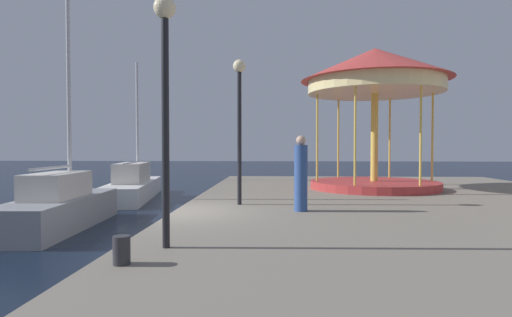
{
  "coord_description": "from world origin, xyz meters",
  "views": [
    {
      "loc": [
        2.62,
        -10.32,
        2.44
      ],
      "look_at": [
        1.84,
        5.32,
        2.0
      ],
      "focal_mm": 28.78,
      "sensor_mm": 36.0,
      "label": 1
    }
  ],
  "objects_px": {
    "sailboat_grey": "(59,207)",
    "person_near_carousel": "(301,176)",
    "bollard_north": "(122,250)",
    "lamp_post_mid_promenade": "(239,105)",
    "carousel": "(375,84)",
    "lamp_post_near_edge": "(165,75)",
    "sailboat_white": "(133,185)",
    "person_far_corner": "(302,162)"
  },
  "relations": [
    {
      "from": "sailboat_grey",
      "to": "person_near_carousel",
      "type": "xyz_separation_m",
      "value": [
        7.08,
        -1.35,
        1.04
      ]
    },
    {
      "from": "sailboat_grey",
      "to": "bollard_north",
      "type": "height_order",
      "value": "sailboat_grey"
    },
    {
      "from": "lamp_post_mid_promenade",
      "to": "carousel",
      "type": "bearing_deg",
      "value": 43.74
    },
    {
      "from": "sailboat_grey",
      "to": "lamp_post_near_edge",
      "type": "height_order",
      "value": "sailboat_grey"
    },
    {
      "from": "carousel",
      "to": "sailboat_grey",
      "type": "bearing_deg",
      "value": -156.71
    },
    {
      "from": "sailboat_white",
      "to": "lamp_post_mid_promenade",
      "type": "distance_m",
      "value": 9.68
    },
    {
      "from": "sailboat_grey",
      "to": "carousel",
      "type": "relative_size",
      "value": 1.25
    },
    {
      "from": "lamp_post_near_edge",
      "to": "person_far_corner",
      "type": "distance_m",
      "value": 14.2
    },
    {
      "from": "sailboat_grey",
      "to": "bollard_north",
      "type": "xyz_separation_m",
      "value": [
        4.31,
        -6.25,
        0.34
      ]
    },
    {
      "from": "bollard_north",
      "to": "person_far_corner",
      "type": "height_order",
      "value": "person_far_corner"
    },
    {
      "from": "carousel",
      "to": "bollard_north",
      "type": "relative_size",
      "value": 14.38
    },
    {
      "from": "sailboat_grey",
      "to": "person_far_corner",
      "type": "xyz_separation_m",
      "value": [
        7.74,
        8.45,
        1.02
      ]
    },
    {
      "from": "lamp_post_mid_promenade",
      "to": "sailboat_grey",
      "type": "bearing_deg",
      "value": 177.48
    },
    {
      "from": "lamp_post_near_edge",
      "to": "person_near_carousel",
      "type": "xyz_separation_m",
      "value": [
        2.41,
        3.93,
        -1.89
      ]
    },
    {
      "from": "bollard_north",
      "to": "sailboat_grey",
      "type": "bearing_deg",
      "value": 124.57
    },
    {
      "from": "carousel",
      "to": "bollard_north",
      "type": "height_order",
      "value": "carousel"
    },
    {
      "from": "sailboat_grey",
      "to": "bollard_north",
      "type": "distance_m",
      "value": 7.6
    },
    {
      "from": "sailboat_grey",
      "to": "person_near_carousel",
      "type": "distance_m",
      "value": 7.29
    },
    {
      "from": "person_far_corner",
      "to": "sailboat_white",
      "type": "bearing_deg",
      "value": -169.83
    },
    {
      "from": "lamp_post_near_edge",
      "to": "person_near_carousel",
      "type": "height_order",
      "value": "lamp_post_near_edge"
    },
    {
      "from": "sailboat_white",
      "to": "lamp_post_near_edge",
      "type": "xyz_separation_m",
      "value": [
        4.93,
        -12.3,
        2.95
      ]
    },
    {
      "from": "sailboat_white",
      "to": "person_near_carousel",
      "type": "bearing_deg",
      "value": -48.72
    },
    {
      "from": "lamp_post_mid_promenade",
      "to": "person_far_corner",
      "type": "relative_size",
      "value": 2.17
    },
    {
      "from": "person_far_corner",
      "to": "person_near_carousel",
      "type": "distance_m",
      "value": 9.82
    },
    {
      "from": "sailboat_grey",
      "to": "lamp_post_near_edge",
      "type": "xyz_separation_m",
      "value": [
        4.67,
        -5.28,
        2.93
      ]
    },
    {
      "from": "sailboat_white",
      "to": "lamp_post_near_edge",
      "type": "bearing_deg",
      "value": -68.15
    },
    {
      "from": "person_far_corner",
      "to": "person_near_carousel",
      "type": "relative_size",
      "value": 0.98
    },
    {
      "from": "lamp_post_near_edge",
      "to": "bollard_north",
      "type": "bearing_deg",
      "value": -110.58
    },
    {
      "from": "lamp_post_mid_promenade",
      "to": "person_far_corner",
      "type": "bearing_deg",
      "value": 75.01
    },
    {
      "from": "carousel",
      "to": "lamp_post_mid_promenade",
      "type": "xyz_separation_m",
      "value": [
        -4.88,
        -4.67,
        -1.27
      ]
    },
    {
      "from": "carousel",
      "to": "lamp_post_near_edge",
      "type": "bearing_deg",
      "value": -120.05
    },
    {
      "from": "sailboat_grey",
      "to": "lamp_post_near_edge",
      "type": "distance_m",
      "value": 7.63
    },
    {
      "from": "sailboat_white",
      "to": "bollard_north",
      "type": "relative_size",
      "value": 17.96
    },
    {
      "from": "person_near_carousel",
      "to": "lamp_post_mid_promenade",
      "type": "bearing_deg",
      "value": 146.47
    },
    {
      "from": "sailboat_white",
      "to": "carousel",
      "type": "relative_size",
      "value": 1.25
    },
    {
      "from": "sailboat_white",
      "to": "carousel",
      "type": "distance_m",
      "value": 11.67
    },
    {
      "from": "sailboat_grey",
      "to": "lamp_post_mid_promenade",
      "type": "height_order",
      "value": "sailboat_grey"
    },
    {
      "from": "sailboat_white",
      "to": "lamp_post_mid_promenade",
      "type": "height_order",
      "value": "sailboat_white"
    },
    {
      "from": "lamp_post_mid_promenade",
      "to": "bollard_north",
      "type": "bearing_deg",
      "value": -100.41
    },
    {
      "from": "sailboat_grey",
      "to": "lamp_post_mid_promenade",
      "type": "xyz_separation_m",
      "value": [
        5.41,
        -0.24,
        2.96
      ]
    },
    {
      "from": "carousel",
      "to": "bollard_north",
      "type": "xyz_separation_m",
      "value": [
        -5.98,
        -10.68,
        -3.89
      ]
    },
    {
      "from": "lamp_post_mid_promenade",
      "to": "lamp_post_near_edge",
      "type": "bearing_deg",
      "value": -98.35
    }
  ]
}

